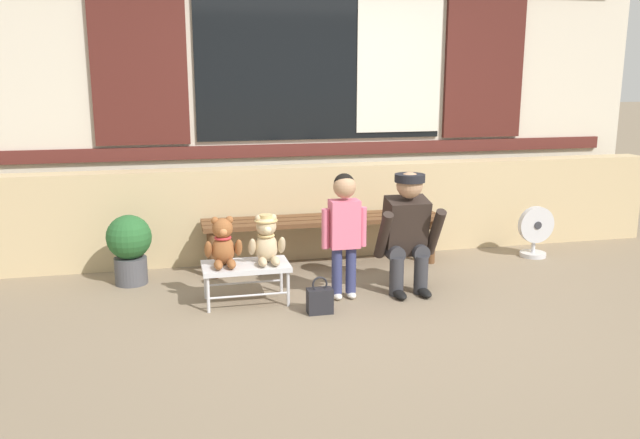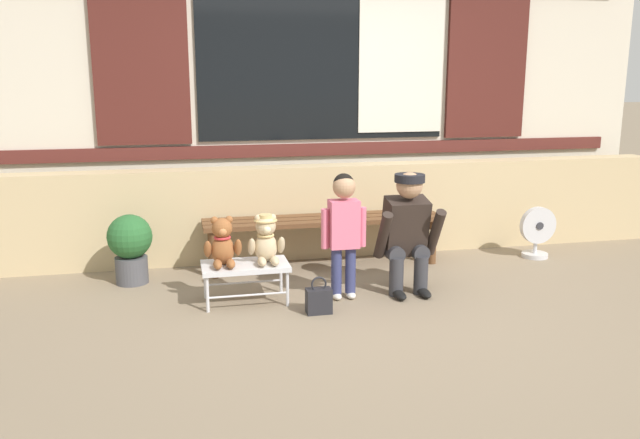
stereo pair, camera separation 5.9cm
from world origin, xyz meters
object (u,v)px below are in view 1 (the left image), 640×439
object	(u,v)px
adult_crouching	(407,231)
handbag_on_ground	(320,300)
small_display_bench	(246,268)
child_standing	(344,222)
wooden_bench_long	(323,225)
potted_plant	(129,245)
teddy_bear_with_hat	(267,240)
floor_fan	(535,232)
teddy_bear_plain	(223,244)

from	to	relation	value
adult_crouching	handbag_on_ground	size ratio (longest dim) A/B	3.49
small_display_bench	child_standing	xyz separation A→B (m)	(0.74, -0.06, 0.33)
wooden_bench_long	potted_plant	distance (m)	1.64
small_display_bench	potted_plant	distance (m)	1.09
handbag_on_ground	child_standing	bearing A→B (deg)	47.54
wooden_bench_long	potted_plant	xyz separation A→B (m)	(-1.64, -0.13, -0.05)
adult_crouching	potted_plant	distance (m)	2.23
teddy_bear_with_hat	wooden_bench_long	bearing A→B (deg)	52.17
teddy_bear_with_hat	child_standing	size ratio (longest dim) A/B	0.38
small_display_bench	handbag_on_ground	xyz separation A→B (m)	(0.48, -0.34, -0.17)
potted_plant	floor_fan	world-z (taller)	potted_plant
teddy_bear_with_hat	handbag_on_ground	distance (m)	0.60
teddy_bear_with_hat	adult_crouching	distance (m)	1.10
small_display_bench	teddy_bear_plain	size ratio (longest dim) A/B	1.76
small_display_bench	floor_fan	bearing A→B (deg)	12.88
teddy_bear_plain	child_standing	size ratio (longest dim) A/B	0.38
handbag_on_ground	small_display_bench	bearing A→B (deg)	144.89
teddy_bear_plain	teddy_bear_with_hat	distance (m)	0.32
teddy_bear_plain	adult_crouching	distance (m)	1.42
wooden_bench_long	teddy_bear_with_hat	bearing A→B (deg)	-127.83
small_display_bench	child_standing	size ratio (longest dim) A/B	0.67
small_display_bench	teddy_bear_with_hat	xyz separation A→B (m)	(0.16, 0.00, 0.21)
potted_plant	handbag_on_ground	bearing A→B (deg)	-36.91
potted_plant	floor_fan	xyz separation A→B (m)	(3.62, -0.03, -0.08)
handbag_on_ground	potted_plant	xyz separation A→B (m)	(-1.34, 1.01, 0.23)
teddy_bear_plain	adult_crouching	bearing A→B (deg)	-0.54
small_display_bench	adult_crouching	size ratio (longest dim) A/B	0.67
wooden_bench_long	teddy_bear_plain	bearing A→B (deg)	-139.66
wooden_bench_long	handbag_on_ground	size ratio (longest dim) A/B	7.72
teddy_bear_with_hat	child_standing	distance (m)	0.59
teddy_bear_plain	adult_crouching	world-z (taller)	adult_crouching
adult_crouching	potted_plant	xyz separation A→B (m)	(-2.11, 0.68, -0.16)
teddy_bear_plain	child_standing	bearing A→B (deg)	-4.21
small_display_bench	handbag_on_ground	bearing A→B (deg)	-35.11
child_standing	potted_plant	distance (m)	1.77
small_display_bench	teddy_bear_with_hat	size ratio (longest dim) A/B	1.76
child_standing	handbag_on_ground	size ratio (longest dim) A/B	3.52
teddy_bear_with_hat	potted_plant	size ratio (longest dim) A/B	0.64
small_display_bench	teddy_bear_plain	distance (m)	0.25
potted_plant	teddy_bear_plain	bearing A→B (deg)	-43.69
small_display_bench	floor_fan	world-z (taller)	floor_fan
small_display_bench	potted_plant	world-z (taller)	potted_plant
teddy_bear_plain	handbag_on_ground	xyz separation A→B (m)	(0.64, -0.34, -0.37)
child_standing	potted_plant	bearing A→B (deg)	155.33
potted_plant	adult_crouching	bearing A→B (deg)	-17.80
floor_fan	handbag_on_ground	bearing A→B (deg)	-156.93
wooden_bench_long	potted_plant	size ratio (longest dim) A/B	3.68
handbag_on_ground	potted_plant	distance (m)	1.69
teddy_bear_plain	child_standing	xyz separation A→B (m)	(0.90, -0.07, 0.13)
teddy_bear_plain	floor_fan	bearing A→B (deg)	12.17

